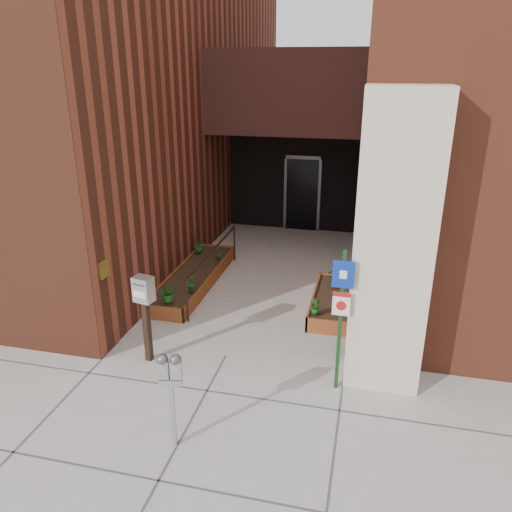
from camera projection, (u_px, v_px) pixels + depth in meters
The scene contains 15 objects.
ground at pixel (226, 356), 8.49m from camera, with size 80.00×80.00×0.00m, color #9E9991.
architecture at pixel (291, 50), 12.98m from camera, with size 20.00×14.60×10.00m.
planter_left at pixel (194, 278), 11.22m from camera, with size 0.90×3.60×0.30m.
planter_right at pixel (333, 302), 10.09m from camera, with size 0.80×2.20×0.30m.
handrail at pixel (214, 256), 10.85m from camera, with size 0.04×3.34×0.90m.
parking_meter at pixel (170, 376), 6.14m from camera, with size 0.31×0.17×1.36m.
sign_post at pixel (341, 307), 7.16m from camera, with size 0.31×0.08×2.26m.
payment_dropbox at pixel (145, 301), 7.99m from camera, with size 0.34×0.28×1.51m.
shrub_left_a at pixel (169, 292), 9.69m from camera, with size 0.35×0.35×0.39m, color #1C601B.
shrub_left_b at pixel (191, 283), 10.16m from camera, with size 0.18×0.18×0.33m, color #184F16.
shrub_left_c at pixel (198, 245), 12.23m from camera, with size 0.21×0.21×0.38m, color #1D5A19.
shrub_left_d at pixel (218, 252), 11.84m from camera, with size 0.19×0.19×0.35m, color #255F1B.
shrub_right_a at pixel (315, 307), 9.22m from camera, with size 0.17×0.17×0.30m, color #195016.
shrub_right_b at pixel (345, 275), 10.56m from camera, with size 0.16×0.16×0.31m, color #1D5518.
shrub_right_c at pixel (335, 279), 10.35m from camera, with size 0.29×0.29×0.33m, color #1B5518.
Camera 1 is at (2.20, -6.98, 4.65)m, focal length 35.00 mm.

